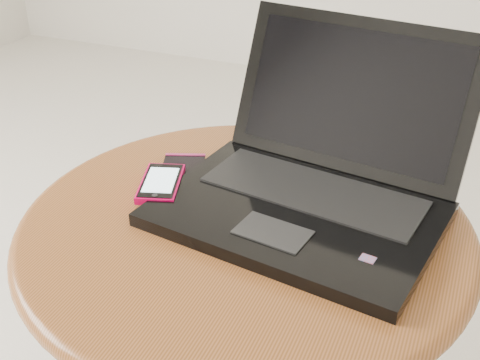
% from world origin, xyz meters
% --- Properties ---
extents(table, '(0.66, 0.66, 0.52)m').
position_xyz_m(table, '(0.07, 0.03, 0.41)').
color(table, '#5D2814').
rests_on(table, ground).
extents(laptop, '(0.43, 0.42, 0.24)m').
position_xyz_m(laptop, '(0.15, 0.10, 0.57)').
color(laptop, black).
rests_on(laptop, table).
extents(phone_black, '(0.11, 0.14, 0.01)m').
position_xyz_m(phone_black, '(-0.07, 0.10, 0.53)').
color(phone_black, black).
rests_on(phone_black, table).
extents(phone_pink, '(0.09, 0.12, 0.01)m').
position_xyz_m(phone_pink, '(-0.07, 0.04, 0.54)').
color(phone_pink, '#D50045').
rests_on(phone_pink, phone_black).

